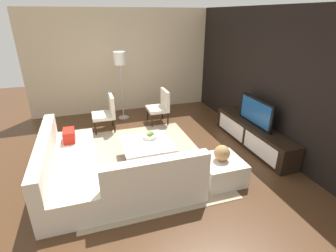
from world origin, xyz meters
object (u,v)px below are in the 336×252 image
(sectional_couch, at_px, (99,172))
(coffee_table, at_px, (148,151))
(fruit_bowl, at_px, (150,136))
(media_console, at_px, (253,135))
(decorative_ball, at_px, (222,153))
(television, at_px, (256,112))
(accent_chair_far, at_px, (161,105))
(ottoman, at_px, (220,170))
(accent_chair_near, at_px, (107,111))
(floor_lamp, at_px, (120,63))

(sectional_couch, height_order, coffee_table, sectional_couch)
(sectional_couch, height_order, fruit_bowl, sectional_couch)
(media_console, bearing_deg, decorative_ball, -53.82)
(television, xyz_separation_m, fruit_bowl, (-0.28, -2.20, -0.35))
(coffee_table, relative_size, decorative_ball, 3.57)
(accent_chair_far, bearing_deg, ottoman, 8.40)
(fruit_bowl, xyz_separation_m, decorative_ball, (1.21, 0.92, 0.10))
(accent_chair_near, relative_size, fruit_bowl, 3.11)
(decorative_ball, bearing_deg, accent_chair_far, -175.33)
(media_console, xyz_separation_m, coffee_table, (-0.10, -2.30, -0.05))
(sectional_couch, height_order, ottoman, sectional_couch)
(floor_lamp, height_order, fruit_bowl, floor_lamp)
(television, bearing_deg, coffee_table, -92.49)
(sectional_couch, bearing_deg, accent_chair_near, 170.86)
(accent_chair_near, distance_m, decorative_ball, 3.18)
(decorative_ball, bearing_deg, media_console, 126.18)
(sectional_couch, relative_size, decorative_ball, 9.00)
(media_console, bearing_deg, coffee_table, -92.49)
(sectional_couch, xyz_separation_m, accent_chair_far, (-2.39, 1.74, 0.20))
(floor_lamp, height_order, decorative_ball, floor_lamp)
(floor_lamp, xyz_separation_m, accent_chair_far, (0.62, 0.89, -1.00))
(accent_chair_near, height_order, accent_chair_far, same)
(coffee_table, relative_size, ottoman, 1.36)
(coffee_table, bearing_deg, fruit_bowl, 150.65)
(media_console, distance_m, fruit_bowl, 2.22)
(media_console, bearing_deg, sectional_couch, -80.96)
(accent_chair_near, bearing_deg, sectional_couch, -5.32)
(fruit_bowl, distance_m, decorative_ball, 1.52)
(media_console, distance_m, coffee_table, 2.30)
(media_console, distance_m, accent_chair_near, 3.41)
(coffee_table, xyz_separation_m, accent_chair_far, (-1.77, 0.79, 0.29))
(sectional_couch, xyz_separation_m, accent_chair_near, (-2.33, 0.37, 0.20))
(sectional_couch, distance_m, accent_chair_far, 2.96)
(media_console, relative_size, coffee_table, 2.47)
(television, relative_size, floor_lamp, 0.60)
(ottoman, xyz_separation_m, fruit_bowl, (-1.21, -0.92, 0.23))
(ottoman, height_order, decorative_ball, decorative_ball)
(television, xyz_separation_m, accent_chair_near, (-1.81, -2.88, -0.30))
(floor_lamp, xyz_separation_m, fruit_bowl, (2.21, 0.20, -1.06))
(fruit_bowl, bearing_deg, ottoman, 37.14)
(decorative_ball, bearing_deg, ottoman, 0.00)
(decorative_ball, bearing_deg, television, 126.17)
(sectional_couch, height_order, floor_lamp, floor_lamp)
(accent_chair_near, bearing_deg, floor_lamp, 148.60)
(accent_chair_far, relative_size, decorative_ball, 3.26)
(floor_lamp, bearing_deg, fruit_bowl, 5.16)
(coffee_table, distance_m, ottoman, 1.45)
(television, bearing_deg, floor_lamp, -136.09)
(ottoman, bearing_deg, fruit_bowl, -142.86)
(sectional_couch, distance_m, ottoman, 2.02)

